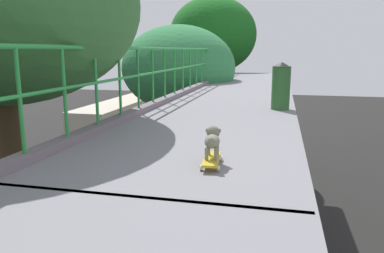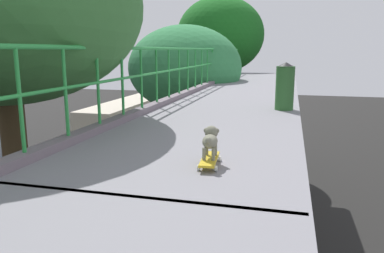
{
  "view_description": "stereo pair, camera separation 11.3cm",
  "coord_description": "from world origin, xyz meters",
  "px_view_note": "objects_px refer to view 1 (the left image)",
  "views": [
    {
      "loc": [
        2.33,
        -2.08,
        6.98
      ],
      "look_at": [
        1.26,
        2.48,
        6.03
      ],
      "focal_mm": 35.27,
      "sensor_mm": 36.0,
      "label": 1
    },
    {
      "loc": [
        2.44,
        -2.05,
        6.98
      ],
      "look_at": [
        1.26,
        2.48,
        6.03
      ],
      "focal_mm": 35.27,
      "sensor_mm": 36.0,
      "label": 2
    }
  ],
  "objects_px": {
    "city_bus": "(124,122)",
    "toy_skateboard": "(212,159)",
    "small_dog": "(212,139)",
    "litter_bin": "(281,85)"
  },
  "relations": [
    {
      "from": "city_bus",
      "to": "toy_skateboard",
      "type": "xyz_separation_m",
      "value": [
        10.17,
        -20.97,
        3.92
      ]
    },
    {
      "from": "toy_skateboard",
      "to": "small_dog",
      "type": "relative_size",
      "value": 1.43
    },
    {
      "from": "toy_skateboard",
      "to": "litter_bin",
      "type": "height_order",
      "value": "litter_bin"
    },
    {
      "from": "litter_bin",
      "to": "small_dog",
      "type": "bearing_deg",
      "value": -99.52
    },
    {
      "from": "small_dog",
      "to": "litter_bin",
      "type": "relative_size",
      "value": 0.42
    },
    {
      "from": "city_bus",
      "to": "litter_bin",
      "type": "bearing_deg",
      "value": -57.4
    },
    {
      "from": "small_dog",
      "to": "toy_skateboard",
      "type": "bearing_deg",
      "value": -86.64
    },
    {
      "from": "city_bus",
      "to": "toy_skateboard",
      "type": "relative_size",
      "value": 20.42
    },
    {
      "from": "litter_bin",
      "to": "toy_skateboard",
      "type": "bearing_deg",
      "value": -99.36
    },
    {
      "from": "toy_skateboard",
      "to": "litter_bin",
      "type": "bearing_deg",
      "value": 80.64
    }
  ]
}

